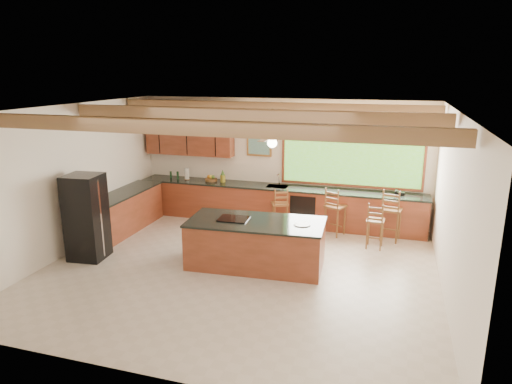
% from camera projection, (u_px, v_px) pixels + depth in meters
% --- Properties ---
extents(ground, '(7.20, 7.20, 0.00)m').
position_uv_depth(ground, '(239.00, 270.00, 8.60)').
color(ground, beige).
rests_on(ground, ground).
extents(room_shell, '(7.27, 6.54, 3.02)m').
position_uv_depth(room_shell, '(240.00, 148.00, 8.68)').
color(room_shell, silver).
rests_on(room_shell, ground).
extents(counter_run, '(7.12, 3.10, 1.24)m').
position_uv_depth(counter_run, '(240.00, 206.00, 11.04)').
color(counter_run, brown).
rests_on(counter_run, ground).
extents(island, '(2.64, 1.37, 0.91)m').
position_uv_depth(island, '(256.00, 243.00, 8.70)').
color(island, brown).
rests_on(island, ground).
extents(refrigerator, '(0.73, 0.71, 1.70)m').
position_uv_depth(refrigerator, '(86.00, 217.00, 8.95)').
color(refrigerator, black).
rests_on(refrigerator, ground).
extents(bar_stool_a, '(0.49, 0.49, 1.03)m').
position_uv_depth(bar_stool_a, '(279.00, 205.00, 10.61)').
color(bar_stool_a, brown).
rests_on(bar_stool_a, ground).
extents(bar_stool_b, '(0.38, 0.38, 1.01)m').
position_uv_depth(bar_stool_b, '(375.00, 222.00, 9.48)').
color(bar_stool_b, brown).
rests_on(bar_stool_b, ground).
extents(bar_stool_c, '(0.53, 0.53, 1.12)m').
position_uv_depth(bar_stool_c, '(335.00, 208.00, 10.23)').
color(bar_stool_c, brown).
rests_on(bar_stool_c, ground).
extents(bar_stool_d, '(0.49, 0.49, 1.18)m').
position_uv_depth(bar_stool_d, '(392.00, 211.00, 9.87)').
color(bar_stool_d, brown).
rests_on(bar_stool_d, ground).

